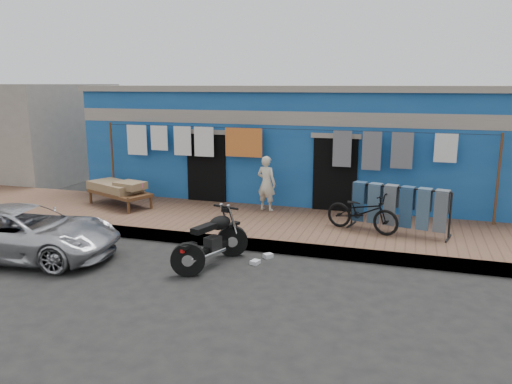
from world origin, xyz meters
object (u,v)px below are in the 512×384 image
at_px(bicycle, 362,207).
at_px(seated_person, 266,183).
at_px(motorcycle, 211,238).
at_px(jeans_rack, 399,208).
at_px(charpoy, 120,194).
at_px(car, 24,232).

bearing_deg(bicycle, seated_person, 84.31).
height_order(bicycle, motorcycle, bicycle).
xyz_separation_m(bicycle, jeans_rack, (0.76, 0.15, -0.00)).
distance_m(seated_person, charpoy, 3.90).
bearing_deg(jeans_rack, car, -155.48).
xyz_separation_m(car, seated_person, (3.77, 4.19, 0.41)).
bearing_deg(charpoy, seated_person, 10.51).
bearing_deg(car, charpoy, -7.93).
relative_size(car, charpoy, 1.77).
bearing_deg(charpoy, motorcycle, -36.44).
xyz_separation_m(motorcycle, charpoy, (-3.75, 2.77, 0.04)).
distance_m(car, bicycle, 6.99).
bearing_deg(car, jeans_rack, -74.22).
relative_size(bicycle, jeans_rack, 0.73).
relative_size(charpoy, jeans_rack, 0.95).
distance_m(motorcycle, charpoy, 4.66).
xyz_separation_m(car, motorcycle, (3.70, 0.71, 0.00)).
bearing_deg(charpoy, car, -89.19).
bearing_deg(jeans_rack, seated_person, 163.30).
distance_m(seated_person, motorcycle, 3.50).
distance_m(car, charpoy, 3.48).
xyz_separation_m(seated_person, charpoy, (-3.82, -0.71, -0.37)).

